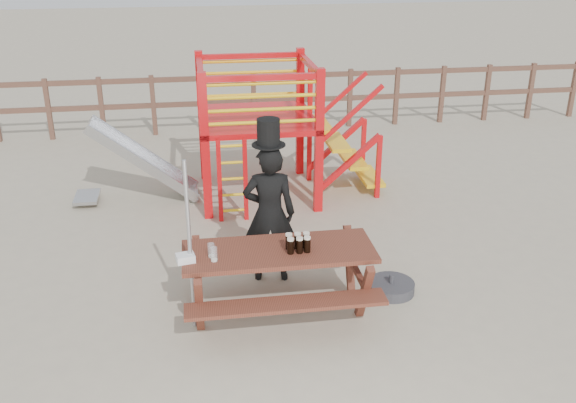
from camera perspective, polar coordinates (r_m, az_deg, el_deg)
name	(u,v)px	position (r m, az deg, el deg)	size (l,w,h in m)	color
ground	(277,322)	(6.91, -1.03, -10.66)	(60.00, 60.00, 0.00)	tan
back_fence	(229,96)	(13.09, -5.28, 9.32)	(15.09, 0.09, 1.20)	brown
playground_fort	(252,128)	(9.72, -3.24, 6.54)	(4.71, 1.84, 2.10)	red
picnic_table	(279,273)	(6.81, -0.82, -6.41)	(2.00, 1.38, 0.77)	brown
man_with_hat	(269,210)	(7.32, -1.66, -0.79)	(0.64, 0.46, 1.95)	black
metal_pole	(190,247)	(6.46, -8.71, -4.05)	(0.04, 0.04, 1.84)	#B2B2B7
parasol_base	(391,287)	(7.49, 9.15, -7.52)	(0.53, 0.53, 0.23)	#343439
paper_bag	(185,258)	(6.50, -9.11, -4.98)	(0.18, 0.14, 0.08)	white
stout_pints	(298,243)	(6.61, 0.92, -3.69)	(0.25, 0.18, 0.17)	black
empty_glasses	(213,253)	(6.50, -6.72, -4.55)	(0.09, 0.16, 0.15)	silver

